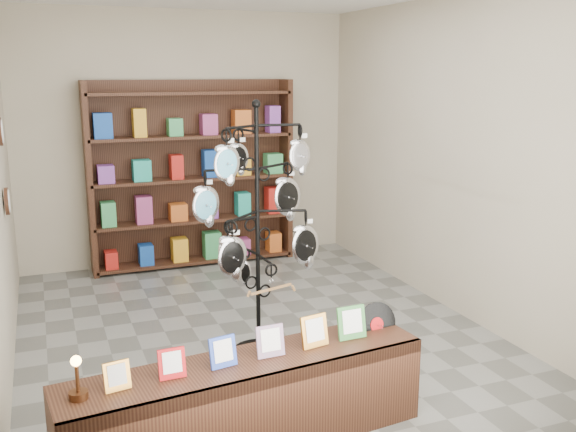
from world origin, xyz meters
name	(u,v)px	position (x,y,z in m)	size (l,w,h in m)	color
ground	(254,332)	(0.00, 0.00, 0.00)	(5.00, 5.00, 0.00)	slate
room_envelope	(252,126)	(0.00, 0.00, 1.85)	(5.00, 5.00, 5.00)	#B0A48D
display_tree	(257,212)	(-0.10, -0.41, 1.21)	(1.08, 1.04, 2.09)	black
front_shelf	(248,403)	(-0.59, -1.67, 0.29)	(2.34, 0.71, 0.82)	black
back_shelving	(193,180)	(0.00, 2.30, 1.03)	(2.42, 0.36, 2.20)	black
wall_clocks	(3,167)	(-1.97, 0.80, 1.50)	(0.03, 0.24, 0.84)	black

